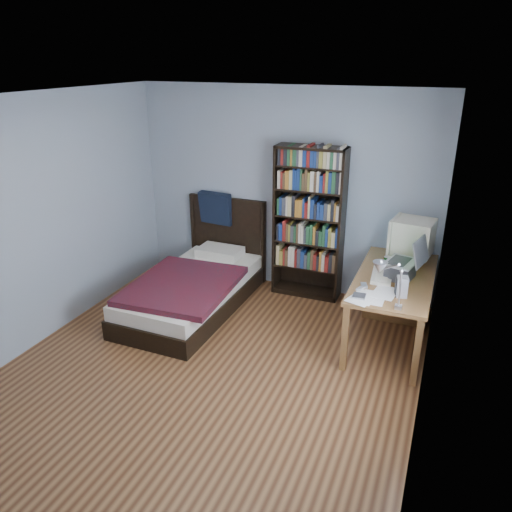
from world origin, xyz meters
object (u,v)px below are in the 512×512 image
desk_lamp (384,272)px  keyboard (382,274)px  laptop (403,267)px  desk (397,288)px  soda_can (387,263)px  bed (195,285)px  speaker (402,287)px  crt_monitor (411,238)px  bookshelf (309,223)px

desk_lamp → keyboard: 1.13m
laptop → keyboard: (-0.19, -0.02, -0.10)m
desk → desk_lamp: size_ratio=2.56×
soda_can → bed: bearing=-173.4°
speaker → bed: bed is taller
desk_lamp → laptop: bearing=86.5°
laptop → speaker: size_ratio=2.22×
desk_lamp → soda_can: 1.32m
laptop → speaker: bearing=-83.8°
crt_monitor → laptop: 0.51m
desk → keyboard: size_ratio=3.09×
desk_lamp → speaker: size_ratio=3.07×
soda_can → laptop: bearing=-48.4°
crt_monitor → bed: bearing=-167.1°
bookshelf → bed: 1.55m
laptop → keyboard: 0.22m
bookshelf → keyboard: bearing=-37.5°
crt_monitor → keyboard: size_ratio=0.96×
desk → desk_lamp: 1.69m
desk → bed: 2.33m
desk → crt_monitor: 0.59m
desk_lamp → speaker: desk_lamp is taller
desk → bed: bed is taller
bookshelf → bed: bookshelf is taller
laptop → desk_lamp: size_ratio=0.72×
crt_monitor → speaker: bearing=-88.1°
laptop → bookshelf: bearing=147.7°
speaker → soda_can: (-0.22, 0.62, -0.04)m
laptop → soda_can: bearing=131.6°
soda_can → keyboard: bearing=-93.3°
soda_can → bed: (-2.16, -0.25, -0.54)m
crt_monitor → soda_can: (-0.19, -0.29, -0.21)m
crt_monitor → laptop: bearing=-91.8°
speaker → crt_monitor: bearing=78.6°
speaker → bookshelf: bookshelf is taller
bookshelf → crt_monitor: bearing=-12.5°
desk_lamp → crt_monitor: bearing=87.1°
keyboard → laptop: bearing=0.6°
keyboard → crt_monitor: bearing=63.2°
desk → soda_can: (-0.11, -0.24, 0.38)m
desk → soda_can: bearing=-114.8°
desk_lamp → bookshelf: 2.14m
crt_monitor → speaker: size_ratio=2.44×
crt_monitor → speaker: 0.92m
speaker → bookshelf: (-1.24, 1.17, 0.10)m
desk_lamp → bookshelf: size_ratio=0.33×
desk → soda_can: soda_can is taller
desk → speaker: speaker is taller
crt_monitor → desk_lamp: bearing=-92.9°
crt_monitor → laptop: size_ratio=1.10×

